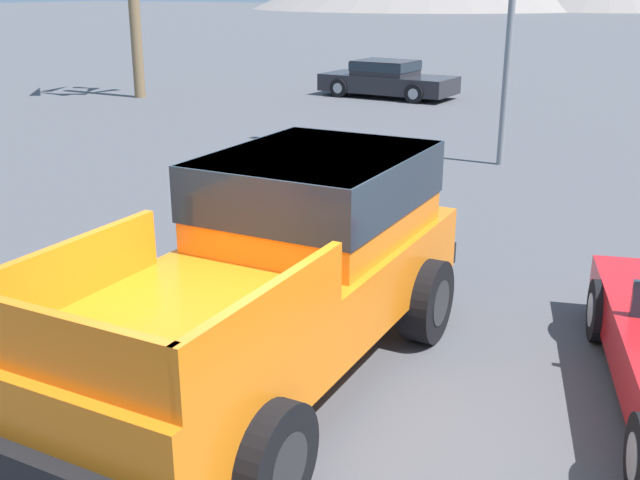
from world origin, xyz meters
TOP-DOWN VIEW (x-y plane):
  - ground_plane at (0.00, 0.00)m, footprint 320.00×320.00m
  - orange_pickup_truck at (-0.28, 0.87)m, footprint 2.37×5.29m
  - parked_car_dark at (-7.24, 18.55)m, footprint 4.50×2.12m

SIDE VIEW (x-z plane):
  - ground_plane at x=0.00m, z-range 0.00..0.00m
  - parked_car_dark at x=-7.24m, z-range 0.01..1.21m
  - orange_pickup_truck at x=-0.28m, z-range 0.13..2.11m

